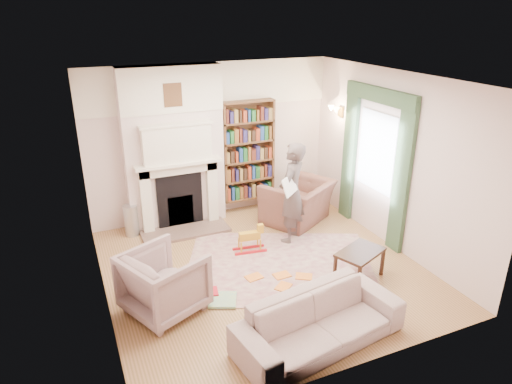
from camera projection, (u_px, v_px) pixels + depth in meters
name	position (u px, v px, depth m)	size (l,w,h in m)	color
floor	(263.00, 268.00, 6.88)	(4.50, 4.50, 0.00)	brown
ceiling	(264.00, 79.00, 5.83)	(4.50, 4.50, 0.00)	white
wall_back	(212.00, 141.00, 8.27)	(4.50, 4.50, 0.00)	beige
wall_front	(358.00, 256.00, 4.44)	(4.50, 4.50, 0.00)	beige
wall_left	(94.00, 208.00, 5.52)	(4.50, 4.50, 0.00)	beige
wall_right	(393.00, 161.00, 7.19)	(4.50, 4.50, 0.00)	beige
fireplace	(174.00, 150.00, 7.82)	(1.70, 0.58, 2.80)	beige
bookcase	(248.00, 151.00, 8.48)	(1.00, 0.24, 1.85)	brown
window	(377.00, 152.00, 7.50)	(0.02, 0.90, 1.30)	silver
curtain_left	(402.00, 180.00, 6.99)	(0.07, 0.32, 2.40)	#2B432E
curtain_right	(349.00, 155.00, 8.18)	(0.07, 0.32, 2.40)	#2B432E
pelmet	(380.00, 95.00, 7.14)	(0.09, 1.70, 0.24)	#2B432E
wall_sconce	(332.00, 113.00, 8.19)	(0.20, 0.24, 0.24)	gold
rug	(280.00, 266.00, 6.93)	(2.78, 2.14, 0.01)	#C4B694
armchair_reading	(298.00, 202.00, 8.28)	(1.16, 1.01, 0.75)	#50352B
armchair_left	(164.00, 282.00, 5.78)	(0.89, 0.91, 0.83)	#AC9B8E
sofa	(319.00, 322.00, 5.25)	(2.02, 0.79, 0.59)	#BDB49C
man_reading	(292.00, 193.00, 7.42)	(0.62, 0.41, 1.70)	#4E413E
newspaper	(290.00, 185.00, 7.11)	(0.41, 0.02, 0.29)	white
coffee_table	(359.00, 265.00, 6.54)	(0.70, 0.45, 0.45)	#372313
paraffin_heater	(131.00, 220.00, 7.79)	(0.24, 0.24, 0.55)	#B1B5B9
rocking_horse	(250.00, 239.00, 7.27)	(0.53, 0.21, 0.46)	gold
board_game	(223.00, 300.00, 6.09)	(0.36, 0.36, 0.03)	#DEE250
game_box_lid	(206.00, 293.00, 6.21)	(0.32, 0.21, 0.05)	red
comic_annuals	(281.00, 279.00, 6.57)	(0.96, 0.64, 0.02)	red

